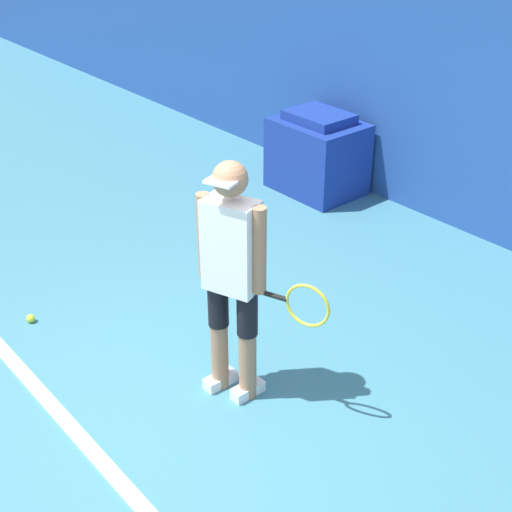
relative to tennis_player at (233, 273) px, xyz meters
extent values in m
plane|color=teal|center=(-0.05, -0.62, -0.95)|extent=(24.00, 24.00, 0.00)
cube|color=white|center=(-0.05, -1.05, -0.94)|extent=(21.60, 0.10, 0.01)
cylinder|color=#A37556|center=(-0.11, -0.04, -0.69)|extent=(0.12, 0.12, 0.52)
cylinder|color=black|center=(-0.11, -0.04, -0.27)|extent=(0.14, 0.14, 0.32)
cube|color=white|center=(-0.11, -0.04, -0.91)|extent=(0.10, 0.24, 0.08)
cylinder|color=#A37556|center=(0.09, 0.04, -0.69)|extent=(0.12, 0.12, 0.52)
cylinder|color=black|center=(0.09, 0.04, -0.27)|extent=(0.14, 0.14, 0.32)
cube|color=white|center=(0.09, 0.04, -0.91)|extent=(0.10, 0.24, 0.08)
cube|color=white|center=(-0.01, 0.00, 0.19)|extent=(0.39, 0.31, 0.61)
sphere|color=#A37556|center=(-0.01, 0.00, 0.64)|extent=(0.22, 0.22, 0.22)
cube|color=white|center=(0.03, -0.10, 0.66)|extent=(0.21, 0.18, 0.02)
cylinder|color=#A37556|center=(-0.19, -0.07, 0.21)|extent=(0.09, 0.09, 0.58)
cylinder|color=#A37556|center=(0.17, 0.07, 0.21)|extent=(0.09, 0.09, 0.58)
cylinder|color=black|center=(0.27, 0.10, -0.08)|extent=(0.19, 0.10, 0.03)
torus|color=yellow|center=(0.49, 0.18, -0.08)|extent=(0.29, 0.12, 0.30)
sphere|color=#D1E533|center=(-1.70, -0.72, -0.91)|extent=(0.07, 0.07, 0.07)
cube|color=navy|center=(-2.07, 2.82, -0.55)|extent=(0.95, 0.73, 0.79)
cube|color=navy|center=(-2.07, 2.82, -0.11)|extent=(0.66, 0.51, 0.10)
camera|label=1|loc=(3.03, -2.38, 2.30)|focal=50.00mm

